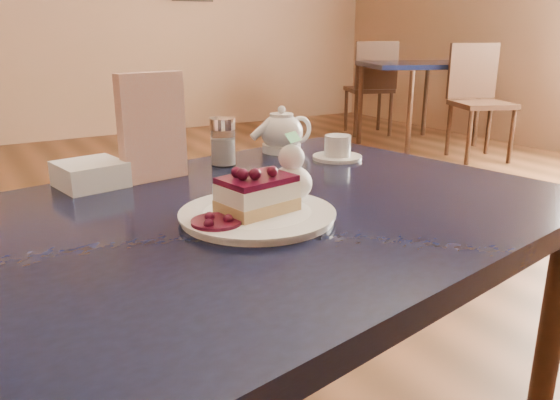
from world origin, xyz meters
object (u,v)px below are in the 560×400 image
cheesecake_slice (257,194)px  bg_table_far_right (416,137)px  dessert_plate (257,215)px  main_table (240,254)px  tea_set (293,136)px

cheesecake_slice → bg_table_far_right: cheesecake_slice is taller
bg_table_far_right → dessert_plate: bearing=-115.9°
main_table → bg_table_far_right: bg_table_far_right is taller
dessert_plate → cheesecake_slice: bearing=-90.0°
bg_table_far_right → cheesecake_slice: bearing=-115.9°
cheesecake_slice → tea_set: size_ratio=0.52×
main_table → cheesecake_slice: 0.13m
main_table → cheesecake_slice: bearing=-90.0°
cheesecake_slice → dessert_plate: bearing=80.2°
tea_set → dessert_plate: bearing=-129.2°
main_table → bg_table_far_right: bearing=30.9°
tea_set → bg_table_far_right: bearing=40.1°
dessert_plate → cheesecake_slice: cheesecake_slice is taller
main_table → tea_set: (0.33, 0.34, 0.12)m
dessert_plate → bg_table_far_right: size_ratio=0.13×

